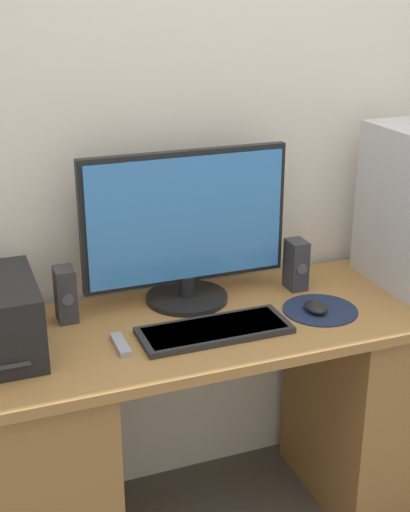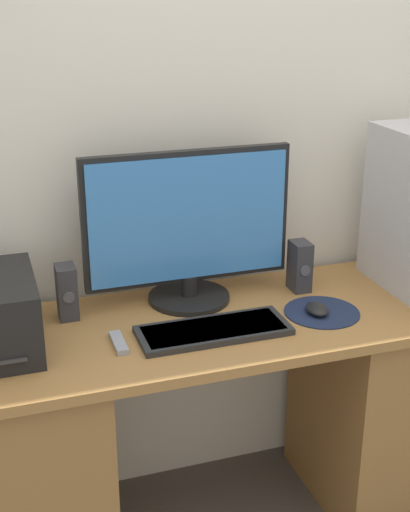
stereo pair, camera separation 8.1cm
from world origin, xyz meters
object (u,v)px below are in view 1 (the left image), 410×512
keyboard (215,330)px  remote_control (121,345)px  speaker_left (65,295)px  mouse (315,307)px  monitor (186,226)px  speaker_right (296,265)px

keyboard → remote_control: bearing=176.9°
speaker_left → mouse: bearing=-17.1°
speaker_left → remote_control: bearing=-64.5°
mouse → speaker_left: (-0.70, 0.22, 0.06)m
mouse → monitor: bearing=145.7°
monitor → keyboard: size_ratio=1.48×
speaker_right → remote_control: size_ratio=1.33×
speaker_left → speaker_right: size_ratio=1.00×
mouse → speaker_left: size_ratio=0.55×
keyboard → remote_control: (-0.27, 0.01, -0.00)m
speaker_right → mouse: bearing=-98.8°
speaker_left → speaker_right: bearing=-2.5°
mouse → remote_control: mouse is taller
monitor → remote_control: 0.42m
monitor → remote_control: (-0.27, -0.23, -0.23)m
keyboard → mouse: mouse is taller
remote_control → mouse: bearing=0.2°
keyboard → remote_control: keyboard is taller
mouse → speaker_right: size_ratio=0.55×
keyboard → speaker_left: size_ratio=2.65×
mouse → remote_control: 0.60m
speaker_left → remote_control: 0.25m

